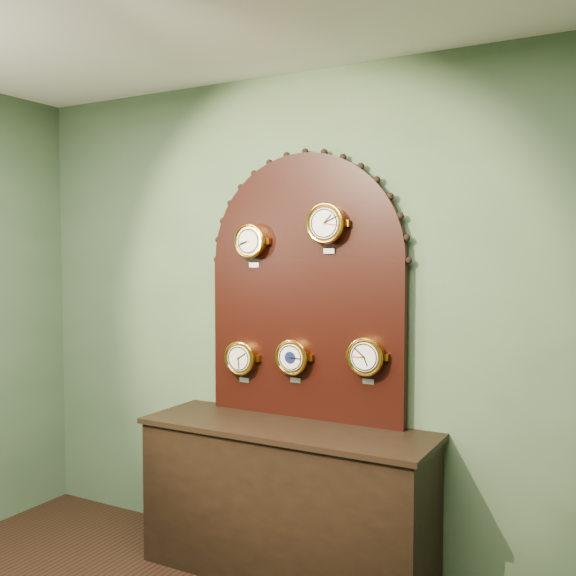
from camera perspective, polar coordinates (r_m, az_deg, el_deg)
The scene contains 8 objects.
wall_back at distance 3.77m, azimuth 1.83°, elevation -2.55°, with size 4.00×4.00×0.00m, color #475F41.
shop_counter at distance 3.78m, azimuth -0.15°, elevation -18.20°, with size 1.60×0.50×0.80m, color black.
display_board at distance 3.71m, azimuth 1.49°, elevation 0.86°, with size 1.26×0.06×1.53m.
roman_clock at distance 3.81m, azimuth -3.23°, elevation 4.08°, with size 0.20×0.08×0.25m.
arabic_clock at distance 3.58m, azimuth 3.37°, elevation 5.62°, with size 0.23×0.08×0.28m.
hygrometer at distance 3.90m, azimuth -4.08°, elevation -6.07°, with size 0.20×0.08×0.25m.
barometer at distance 3.72m, azimuth 0.43°, elevation -6.01°, with size 0.20×0.08×0.26m.
tide_clock at distance 3.53m, azimuth 6.83°, elevation -5.92°, with size 0.21×0.08×0.26m.
Camera 1 is at (1.70, -0.85, 1.77)m, focal length 40.89 mm.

